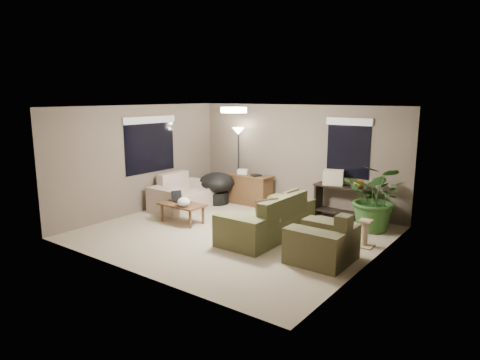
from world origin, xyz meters
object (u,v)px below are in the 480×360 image
Objects in this scene: main_sofa at (269,222)px; papasan_chair at (217,186)px; loveseat at (182,196)px; floor_lamp at (238,140)px; desk at (251,189)px; coffee_table at (182,206)px; console_table at (343,200)px; armchair at (323,244)px; cat_scratching_post at (365,235)px; houseplant at (376,205)px.

main_sofa is 2.87m from papasan_chair.
main_sofa is at bearing -10.95° from loveseat.
floor_lamp is at bearing 63.93° from papasan_chair.
floor_lamp is (-0.46, 0.10, 1.22)m from desk.
coffee_table is (-2.02, -0.33, 0.06)m from main_sofa.
main_sofa is 2.05m from coffee_table.
main_sofa is at bearing -107.61° from console_table.
papasan_chair is 0.53× the size of floor_lamp.
armchair is 2.00× the size of cat_scratching_post.
desk is 3.31m from houseplant.
coffee_table is 2.00× the size of cat_scratching_post.
armchair is 0.99× the size of papasan_chair.
desk is 2.41m from console_table.
floor_lamp is at bearing -178.76° from console_table.
main_sofa is at bearing -29.56° from papasan_chair.
coffee_table is at bearing -96.82° from desk.
loveseat is at bearing 133.99° from coffee_table.
floor_lamp reaches higher than console_table.
houseplant reaches higher than coffee_table.
cat_scratching_post is (1.06, -1.45, -0.22)m from console_table.
armchair reaches higher than console_table.
coffee_table is at bearing -170.70° from main_sofa.
desk is 2.20× the size of cat_scratching_post.
houseplant is (0.14, 2.13, 0.24)m from armchair.
cat_scratching_post is at bearing 0.19° from loveseat.
console_table is at bearing 106.49° from armchair.
armchair reaches higher than cat_scratching_post.
papasan_chair is (0.39, 0.85, 0.17)m from loveseat.
loveseat is 0.95m from papasan_chair.
cat_scratching_post is (4.19, -0.84, -0.25)m from papasan_chair.
papasan_chair is at bearing 65.56° from loveseat.
console_table reaches higher than cat_scratching_post.
loveseat is at bearing -130.57° from desk.
cat_scratching_post is at bearing -11.33° from papasan_chair.
main_sofa and armchair have the same top height.
desk is 1.31m from floor_lamp.
armchair is (4.28, -1.08, 0.00)m from loveseat.
armchair is 0.77× the size of console_table.
armchair is 0.52× the size of floor_lamp.
desk is 0.58× the size of floor_lamp.
floor_lamp is at bearing 160.49° from cat_scratching_post.
coffee_table is (-3.42, 0.20, 0.06)m from armchair.
armchair is at bearing -93.77° from houseplant.
loveseat is at bearing 169.05° from main_sofa.
floor_lamp is (0.27, 0.55, 1.13)m from papasan_chair.
main_sofa reaches higher than cat_scratching_post.
loveseat is 4.41m from armchair.
papasan_chair is (-2.49, 1.41, 0.17)m from main_sofa.
floor_lamp is at bearing 138.54° from main_sofa.
desk is 0.85× the size of console_table.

